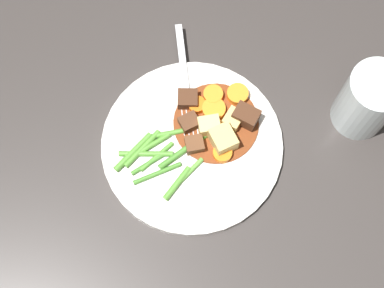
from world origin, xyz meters
TOP-DOWN VIEW (x-y plane):
  - ground_plane at (0.00, 0.00)m, footprint 3.00×3.00m
  - dinner_plate at (0.00, 0.00)m, footprint 0.25×0.25m
  - stew_sauce at (0.05, 0.00)m, footprint 0.12×0.12m
  - carrot_slice_0 at (0.04, 0.04)m, footprint 0.03×0.03m
  - carrot_slice_1 at (0.02, -0.04)m, footprint 0.03×0.03m
  - carrot_slice_2 at (0.07, 0.03)m, footprint 0.04×0.04m
  - carrot_slice_3 at (0.10, 0.01)m, footprint 0.03×0.03m
  - carrot_slice_4 at (0.06, 0.02)m, footprint 0.04×0.04m
  - carrot_slice_5 at (0.04, -0.01)m, footprint 0.03×0.03m
  - potato_chunk_0 at (0.03, -0.03)m, footprint 0.04×0.04m
  - potato_chunk_1 at (0.06, -0.01)m, footprint 0.03×0.03m
  - potato_chunk_2 at (0.03, 0.00)m, footprint 0.04×0.04m
  - meat_chunk_0 at (-0.00, -0.01)m, footprint 0.03×0.03m
  - meat_chunk_1 at (0.04, 0.05)m, footprint 0.04×0.04m
  - meat_chunk_2 at (0.02, 0.02)m, footprint 0.03×0.03m
  - meat_chunk_3 at (0.08, -0.02)m, footprint 0.03×0.04m
  - green_bean_0 at (-0.03, -0.03)m, footprint 0.06×0.01m
  - green_bean_1 at (-0.05, -0.03)m, footprint 0.05×0.02m
  - green_bean_2 at (-0.06, 0.02)m, footprint 0.05×0.01m
  - green_bean_3 at (-0.07, 0.04)m, footprint 0.07×0.02m
  - green_bean_4 at (-0.06, 0.04)m, footprint 0.07×0.01m
  - green_bean_5 at (-0.01, 0.03)m, footprint 0.05×0.03m
  - green_bean_6 at (-0.04, 0.04)m, footprint 0.05×0.02m
  - green_bean_7 at (-0.06, 0.03)m, footprint 0.06×0.06m
  - green_bean_8 at (-0.06, 0.00)m, footprint 0.07×0.03m
  - green_bean_9 at (-0.02, 0.00)m, footprint 0.08×0.02m
  - green_bean_10 at (-0.05, 0.02)m, footprint 0.06×0.01m
  - fork at (0.06, 0.08)m, footprint 0.12×0.15m
  - water_glass at (0.21, -0.12)m, footprint 0.08×0.08m

SIDE VIEW (x-z plane):
  - ground_plane at x=0.00m, z-range 0.00..0.00m
  - dinner_plate at x=0.00m, z-range 0.00..0.01m
  - stew_sauce at x=0.05m, z-range 0.01..0.02m
  - fork at x=0.06m, z-range 0.01..0.02m
  - green_bean_10 at x=-0.05m, z-range 0.01..0.02m
  - green_bean_2 at x=-0.06m, z-range 0.01..0.02m
  - green_bean_8 at x=-0.06m, z-range 0.01..0.02m
  - green_bean_0 at x=-0.03m, z-range 0.01..0.02m
  - green_bean_5 at x=-0.01m, z-range 0.01..0.02m
  - green_bean_7 at x=-0.06m, z-range 0.01..0.02m
  - green_bean_6 at x=-0.04m, z-range 0.01..0.02m
  - green_bean_4 at x=-0.06m, z-range 0.01..0.02m
  - green_bean_9 at x=-0.02m, z-range 0.01..0.02m
  - green_bean_1 at x=-0.05m, z-range 0.01..0.02m
  - green_bean_3 at x=-0.07m, z-range 0.01..0.02m
  - carrot_slice_1 at x=0.02m, z-range 0.01..0.03m
  - carrot_slice_0 at x=0.04m, z-range 0.01..0.03m
  - carrot_slice_5 at x=0.04m, z-range 0.01..0.03m
  - carrot_slice_4 at x=0.06m, z-range 0.01..0.03m
  - carrot_slice_3 at x=0.10m, z-range 0.01..0.03m
  - carrot_slice_2 at x=0.07m, z-range 0.01..0.03m
  - meat_chunk_0 at x=0.00m, z-range 0.01..0.03m
  - meat_chunk_2 at x=0.02m, z-range 0.01..0.03m
  - potato_chunk_1 at x=0.06m, z-range 0.01..0.03m
  - meat_chunk_1 at x=0.04m, z-range 0.01..0.03m
  - potato_chunk_2 at x=0.03m, z-range 0.01..0.04m
  - meat_chunk_3 at x=0.08m, z-range 0.01..0.04m
  - potato_chunk_0 at x=0.03m, z-range 0.01..0.05m
  - water_glass at x=0.21m, z-range 0.00..0.11m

